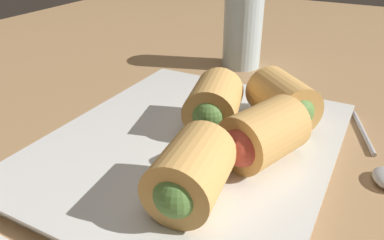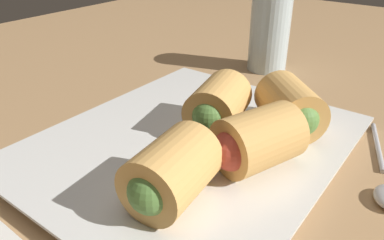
# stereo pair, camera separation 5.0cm
# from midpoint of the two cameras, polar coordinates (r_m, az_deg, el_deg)

# --- Properties ---
(table_surface) EXTENTS (1.80, 1.40, 0.02)m
(table_surface) POSITION_cam_midpoint_polar(r_m,az_deg,el_deg) (0.38, 6.14, -7.27)
(table_surface) COLOR #A87F54
(table_surface) RESTS_ON ground
(serving_plate) EXTENTS (0.32, 0.27, 0.01)m
(serving_plate) POSITION_cam_midpoint_polar(r_m,az_deg,el_deg) (0.38, 3.79, -3.96)
(serving_plate) COLOR silver
(serving_plate) RESTS_ON table_surface
(roll_front_left) EXTENTS (0.08, 0.06, 0.05)m
(roll_front_left) POSITION_cam_midpoint_polar(r_m,az_deg,el_deg) (0.28, 1.56, -8.51)
(roll_front_left) COLOR #DBA356
(roll_front_left) RESTS_ON serving_plate
(roll_front_right) EXTENTS (0.08, 0.07, 0.05)m
(roll_front_right) POSITION_cam_midpoint_polar(r_m,az_deg,el_deg) (0.38, 7.58, 2.01)
(roll_front_right) COLOR #DBA356
(roll_front_right) RESTS_ON serving_plate
(roll_back_left) EXTENTS (0.09, 0.09, 0.05)m
(roll_back_left) POSITION_cam_midpoint_polar(r_m,az_deg,el_deg) (0.39, 18.50, 1.54)
(roll_back_left) COLOR #DBA356
(roll_back_left) RESTS_ON serving_plate
(roll_back_right) EXTENTS (0.08, 0.07, 0.05)m
(roll_back_right) POSITION_cam_midpoint_polar(r_m,az_deg,el_deg) (0.33, 13.51, -3.57)
(roll_back_right) COLOR #DBA356
(roll_back_right) RESTS_ON serving_plate
(drinking_glass) EXTENTS (0.06, 0.06, 0.12)m
(drinking_glass) POSITION_cam_midpoint_polar(r_m,az_deg,el_deg) (0.60, 14.14, 12.68)
(drinking_glass) COLOR silver
(drinking_glass) RESTS_ON table_surface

